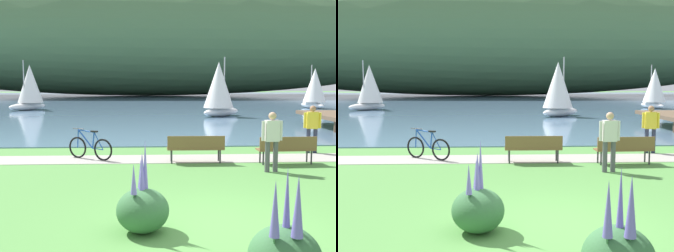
{
  "view_description": "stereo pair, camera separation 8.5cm",
  "coord_description": "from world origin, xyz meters",
  "views": [
    {
      "loc": [
        -1.3,
        -6.95,
        2.56
      ],
      "look_at": [
        -0.6,
        7.46,
        1.0
      ],
      "focal_mm": 43.97,
      "sensor_mm": 36.0,
      "label": 1
    },
    {
      "loc": [
        -1.21,
        -6.95,
        2.56
      ],
      "look_at": [
        -0.6,
        7.46,
        1.0
      ],
      "focal_mm": 43.97,
      "sensor_mm": 36.0,
      "label": 2
    }
  ],
  "objects": [
    {
      "name": "bicycle_leaning_near_bench",
      "position": [
        -3.23,
        6.57,
        0.4
      ],
      "size": [
        1.56,
        0.95,
        1.01
      ],
      "color": "black",
      "rests_on": "ground"
    },
    {
      "name": "person_at_shoreline",
      "position": [
        4.59,
        7.45,
        0.98
      ],
      "size": [
        0.6,
        0.28,
        1.71
      ],
      "color": "#282D47",
      "rests_on": "ground"
    },
    {
      "name": "sailboat_mid_bay",
      "position": [
        3.81,
        22.58,
        2.06
      ],
      "size": [
        3.53,
        3.32,
        4.3
      ],
      "color": "white",
      "rests_on": "bay_water"
    },
    {
      "name": "distant_hillside",
      "position": [
        -1.71,
        67.47,
        10.2
      ],
      "size": [
        116.27,
        28.0,
        20.31
      ],
      "primitive_type": "ellipsoid",
      "color": "#4C7047",
      "rests_on": "bay_water"
    },
    {
      "name": "park_bench_further_along",
      "position": [
        3.0,
        5.48,
        0.52
      ],
      "size": [
        1.82,
        0.54,
        0.88
      ],
      "color": "brown",
      "rests_on": "ground"
    },
    {
      "name": "bay_water",
      "position": [
        0.0,
        48.96,
        0.02
      ],
      "size": [
        180.0,
        80.0,
        0.04
      ],
      "primitive_type": "cube",
      "color": "#5B7F9E",
      "rests_on": "ground"
    },
    {
      "name": "shoreline_path",
      "position": [
        0.0,
        6.49,
        0.01
      ],
      "size": [
        60.0,
        1.5,
        0.01
      ],
      "primitive_type": "cube",
      "color": "#A39E93",
      "rests_on": "ground"
    },
    {
      "name": "person_on_the_grass",
      "position": [
        2.2,
        4.42,
        0.98
      ],
      "size": [
        0.61,
        0.25,
        1.71
      ],
      "color": "#4C4C51",
      "rests_on": "ground"
    },
    {
      "name": "sailboat_nearest_to_shore",
      "position": [
        -11.79,
        30.15,
        2.1
      ],
      "size": [
        3.31,
        3.63,
        4.38
      ],
      "color": "white",
      "rests_on": "bay_water"
    },
    {
      "name": "echium_bush_closest_to_camera",
      "position": [
        -1.4,
        -0.13,
        0.42
      ],
      "size": [
        0.91,
        0.91,
        1.61
      ],
      "color": "#386B3D",
      "rests_on": "ground"
    },
    {
      "name": "ground_plane",
      "position": [
        0.0,
        0.0,
        0.0
      ],
      "size": [
        200.0,
        200.0,
        0.0
      ],
      "primitive_type": "plane",
      "color": "#518E42"
    },
    {
      "name": "sailboat_toward_hillside",
      "position": [
        14.25,
        30.95,
        1.97
      ],
      "size": [
        2.41,
        3.61,
        4.1
      ],
      "color": "white",
      "rests_on": "bay_water"
    },
    {
      "name": "park_bench_near_camera",
      "position": [
        0.19,
        5.81,
        0.52
      ],
      "size": [
        1.81,
        0.5,
        0.88
      ],
      "color": "brown",
      "rests_on": "ground"
    }
  ]
}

